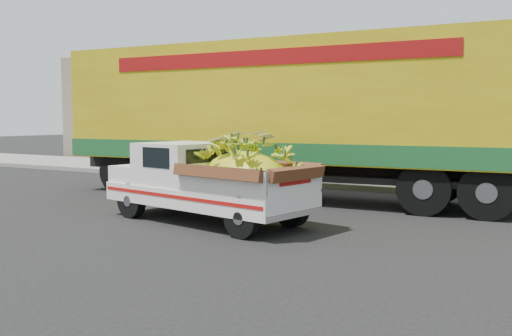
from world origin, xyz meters
The scene contains 6 objects.
ground centered at (0.00, 0.00, 0.00)m, with size 100.00×100.00×0.00m, color black.
curb centered at (0.00, 5.49, 0.07)m, with size 60.00×0.25×0.15m, color gray.
sidewalk centered at (0.00, 7.59, 0.07)m, with size 60.00×4.00×0.14m, color gray.
building_left centered at (-8.00, 13.49, 2.50)m, with size 18.00×6.00×5.00m, color gray.
pickup_truck centered at (0.20, -0.68, 0.81)m, with size 4.51×2.33×1.51m.
semi_trailer centered at (-0.24, 3.04, 2.12)m, with size 12.04×3.23×3.80m.
Camera 1 is at (6.21, -9.45, 1.99)m, focal length 40.00 mm.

